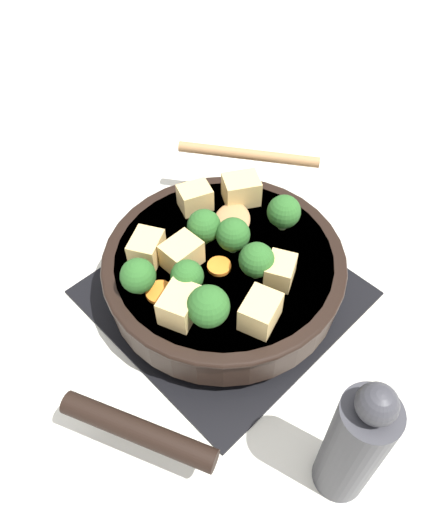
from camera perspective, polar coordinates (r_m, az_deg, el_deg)
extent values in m
plane|color=silver|center=(0.69, 0.00, -4.33)|extent=(2.40, 2.40, 0.00)
cube|color=black|center=(0.69, 0.00, -4.13)|extent=(0.31, 0.31, 0.01)
torus|color=black|center=(0.67, 0.00, -3.33)|extent=(0.24, 0.24, 0.01)
cube|color=black|center=(0.67, 0.00, -3.33)|extent=(0.01, 0.23, 0.01)
cube|color=black|center=(0.67, 0.00, -3.33)|extent=(0.23, 0.01, 0.01)
cylinder|color=black|center=(0.65, 0.00, -1.56)|extent=(0.30, 0.30, 0.05)
cylinder|color=brown|center=(0.64, 0.00, -1.33)|extent=(0.28, 0.28, 0.05)
torus|color=black|center=(0.63, 0.00, -0.24)|extent=(0.31, 0.31, 0.01)
cylinder|color=black|center=(0.53, -9.80, -19.07)|extent=(0.09, 0.16, 0.02)
ellipsoid|color=#A87A4C|center=(0.66, 0.91, 4.06)|extent=(0.08, 0.08, 0.01)
cylinder|color=#A87A4C|center=(0.76, 2.79, 11.52)|extent=(0.13, 0.18, 0.02)
cube|color=#DBB770|center=(0.62, -8.82, 0.88)|extent=(0.05, 0.05, 0.03)
cube|color=#DBB770|center=(0.55, 4.18, -6.38)|extent=(0.05, 0.05, 0.04)
cube|color=#DBB770|center=(0.61, -4.85, 0.21)|extent=(0.05, 0.04, 0.04)
cube|color=#DBB770|center=(0.68, 1.99, 7.59)|extent=(0.06, 0.06, 0.04)
cube|color=#DBB770|center=(0.68, -3.33, 6.67)|extent=(0.05, 0.05, 0.03)
cube|color=#DBB770|center=(0.59, 6.46, -1.70)|extent=(0.05, 0.05, 0.03)
cube|color=#DBB770|center=(0.56, -5.07, -5.61)|extent=(0.06, 0.05, 0.04)
cylinder|color=#709956|center=(0.60, -9.53, -3.52)|extent=(0.01, 0.01, 0.01)
sphere|color=#285B23|center=(0.58, -9.80, -2.24)|extent=(0.04, 0.04, 0.04)
cylinder|color=#709956|center=(0.59, -4.12, -3.54)|extent=(0.01, 0.01, 0.01)
sphere|color=#285B23|center=(0.57, -4.23, -2.30)|extent=(0.04, 0.04, 0.04)
cylinder|color=#709956|center=(0.64, -2.46, 1.91)|extent=(0.01, 0.01, 0.01)
sphere|color=#285B23|center=(0.62, -2.53, 3.28)|extent=(0.04, 0.04, 0.04)
cylinder|color=#709956|center=(0.66, 6.69, 3.67)|extent=(0.01, 0.01, 0.01)
sphere|color=#285B23|center=(0.64, 6.87, 5.06)|extent=(0.04, 0.04, 0.04)
cylinder|color=#709956|center=(0.63, 1.07, 1.07)|extent=(0.01, 0.01, 0.01)
sphere|color=#285B23|center=(0.61, 1.10, 2.43)|extent=(0.04, 0.04, 0.04)
cylinder|color=#709956|center=(0.56, -1.75, -7.16)|extent=(0.01, 0.01, 0.01)
sphere|color=#285B23|center=(0.54, -1.81, -5.77)|extent=(0.05, 0.05, 0.05)
cylinder|color=#709956|center=(0.60, 3.64, -1.80)|extent=(0.01, 0.01, 0.01)
sphere|color=#285B23|center=(0.59, 3.74, -0.45)|extent=(0.04, 0.04, 0.04)
cylinder|color=orange|center=(0.61, -0.56, -1.17)|extent=(0.03, 0.03, 0.01)
cylinder|color=orange|center=(0.59, -7.37, -4.12)|extent=(0.03, 0.03, 0.01)
cylinder|color=#333338|center=(0.52, 14.49, -20.49)|extent=(0.05, 0.05, 0.17)
sphere|color=#333338|center=(0.43, 17.09, -15.88)|extent=(0.04, 0.04, 0.04)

